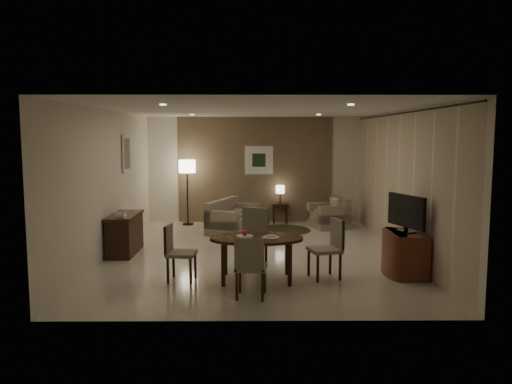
{
  "coord_description": "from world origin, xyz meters",
  "views": [
    {
      "loc": [
        -0.07,
        -9.32,
        2.24
      ],
      "look_at": [
        0.0,
        0.2,
        1.15
      ],
      "focal_mm": 35.0,
      "sensor_mm": 36.0,
      "label": 1
    }
  ],
  "objects_px": {
    "dining_table": "(256,259)",
    "console_desk": "(125,234)",
    "floor_lamp": "(188,193)",
    "armchair": "(328,213)",
    "chair_left": "(182,253)",
    "chair_far": "(251,239)",
    "chair_right": "(324,249)",
    "tv_cabinet": "(406,253)",
    "chair_near": "(251,266)",
    "side_table": "(280,213)",
    "sofa": "(234,216)"
  },
  "relations": [
    {
      "from": "sofa",
      "to": "floor_lamp",
      "type": "bearing_deg",
      "value": 75.54
    },
    {
      "from": "dining_table",
      "to": "chair_left",
      "type": "bearing_deg",
      "value": -179.7
    },
    {
      "from": "chair_right",
      "to": "tv_cabinet",
      "type": "bearing_deg",
      "value": 82.45
    },
    {
      "from": "chair_left",
      "to": "chair_right",
      "type": "height_order",
      "value": "chair_right"
    },
    {
      "from": "tv_cabinet",
      "to": "chair_far",
      "type": "height_order",
      "value": "chair_far"
    },
    {
      "from": "chair_far",
      "to": "side_table",
      "type": "height_order",
      "value": "chair_far"
    },
    {
      "from": "console_desk",
      "to": "armchair",
      "type": "bearing_deg",
      "value": 31.46
    },
    {
      "from": "chair_far",
      "to": "chair_right",
      "type": "height_order",
      "value": "chair_far"
    },
    {
      "from": "chair_left",
      "to": "chair_near",
      "type": "bearing_deg",
      "value": -121.53
    },
    {
      "from": "chair_near",
      "to": "sofa",
      "type": "distance_m",
      "value": 4.8
    },
    {
      "from": "chair_right",
      "to": "armchair",
      "type": "distance_m",
      "value": 4.35
    },
    {
      "from": "tv_cabinet",
      "to": "sofa",
      "type": "height_order",
      "value": "sofa"
    },
    {
      "from": "armchair",
      "to": "side_table",
      "type": "xyz_separation_m",
      "value": [
        -1.14,
        0.64,
        -0.11
      ]
    },
    {
      "from": "dining_table",
      "to": "console_desk",
      "type": "bearing_deg",
      "value": 144.17
    },
    {
      "from": "tv_cabinet",
      "to": "chair_left",
      "type": "height_order",
      "value": "chair_left"
    },
    {
      "from": "chair_left",
      "to": "sofa",
      "type": "distance_m",
      "value": 4.04
    },
    {
      "from": "console_desk",
      "to": "chair_left",
      "type": "bearing_deg",
      "value": -53.52
    },
    {
      "from": "tv_cabinet",
      "to": "sofa",
      "type": "bearing_deg",
      "value": 128.19
    },
    {
      "from": "chair_near",
      "to": "chair_left",
      "type": "relative_size",
      "value": 1.0
    },
    {
      "from": "console_desk",
      "to": "floor_lamp",
      "type": "relative_size",
      "value": 0.74
    },
    {
      "from": "chair_near",
      "to": "chair_left",
      "type": "xyz_separation_m",
      "value": [
        -1.07,
        0.8,
        0.0
      ]
    },
    {
      "from": "chair_left",
      "to": "armchair",
      "type": "distance_m",
      "value": 5.3
    },
    {
      "from": "sofa",
      "to": "armchair",
      "type": "xyz_separation_m",
      "value": [
        2.28,
        0.43,
        0.0
      ]
    },
    {
      "from": "floor_lamp",
      "to": "armchair",
      "type": "bearing_deg",
      "value": -7.36
    },
    {
      "from": "chair_far",
      "to": "floor_lamp",
      "type": "relative_size",
      "value": 0.62
    },
    {
      "from": "console_desk",
      "to": "sofa",
      "type": "xyz_separation_m",
      "value": [
        1.99,
        2.18,
        -0.01
      ]
    },
    {
      "from": "armchair",
      "to": "floor_lamp",
      "type": "relative_size",
      "value": 0.51
    },
    {
      "from": "chair_right",
      "to": "console_desk",
      "type": "bearing_deg",
      "value": -130.6
    },
    {
      "from": "dining_table",
      "to": "chair_right",
      "type": "bearing_deg",
      "value": 5.89
    },
    {
      "from": "chair_far",
      "to": "chair_left",
      "type": "bearing_deg",
      "value": -129.62
    },
    {
      "from": "chair_far",
      "to": "console_desk",
      "type": "bearing_deg",
      "value": 173.21
    },
    {
      "from": "console_desk",
      "to": "chair_near",
      "type": "relative_size",
      "value": 1.38
    },
    {
      "from": "dining_table",
      "to": "chair_near",
      "type": "xyz_separation_m",
      "value": [
        -0.08,
        -0.8,
        0.1
      ]
    },
    {
      "from": "chair_left",
      "to": "chair_right",
      "type": "relative_size",
      "value": 0.94
    },
    {
      "from": "chair_right",
      "to": "dining_table",
      "type": "bearing_deg",
      "value": -99.34
    },
    {
      "from": "dining_table",
      "to": "armchair",
      "type": "xyz_separation_m",
      "value": [
        1.79,
        4.4,
        0.03
      ]
    },
    {
      "from": "chair_right",
      "to": "side_table",
      "type": "xyz_separation_m",
      "value": [
        -0.42,
        4.93,
        -0.21
      ]
    },
    {
      "from": "console_desk",
      "to": "chair_far",
      "type": "relative_size",
      "value": 1.19
    },
    {
      "from": "chair_near",
      "to": "floor_lamp",
      "type": "bearing_deg",
      "value": -68.52
    },
    {
      "from": "dining_table",
      "to": "side_table",
      "type": "relative_size",
      "value": 2.78
    },
    {
      "from": "dining_table",
      "to": "sofa",
      "type": "relative_size",
      "value": 0.92
    },
    {
      "from": "chair_left",
      "to": "dining_table",
      "type": "bearing_deg",
      "value": -84.47
    },
    {
      "from": "tv_cabinet",
      "to": "floor_lamp",
      "type": "bearing_deg",
      "value": 131.89
    },
    {
      "from": "dining_table",
      "to": "floor_lamp",
      "type": "xyz_separation_m",
      "value": [
        -1.68,
        4.85,
        0.47
      ]
    },
    {
      "from": "armchair",
      "to": "tv_cabinet",
      "type": "bearing_deg",
      "value": -9.04
    },
    {
      "from": "tv_cabinet",
      "to": "chair_left",
      "type": "bearing_deg",
      "value": -175.23
    },
    {
      "from": "tv_cabinet",
      "to": "armchair",
      "type": "distance_m",
      "value": 4.16
    },
    {
      "from": "chair_left",
      "to": "chair_right",
      "type": "xyz_separation_m",
      "value": [
        2.22,
        0.12,
        0.03
      ]
    },
    {
      "from": "tv_cabinet",
      "to": "armchair",
      "type": "relative_size",
      "value": 1.08
    },
    {
      "from": "console_desk",
      "to": "side_table",
      "type": "distance_m",
      "value": 4.51
    }
  ]
}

